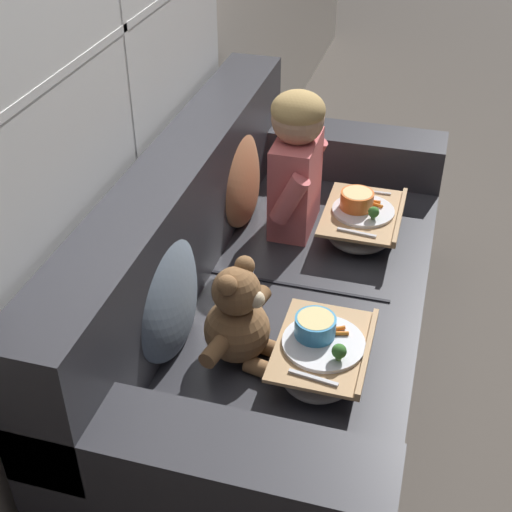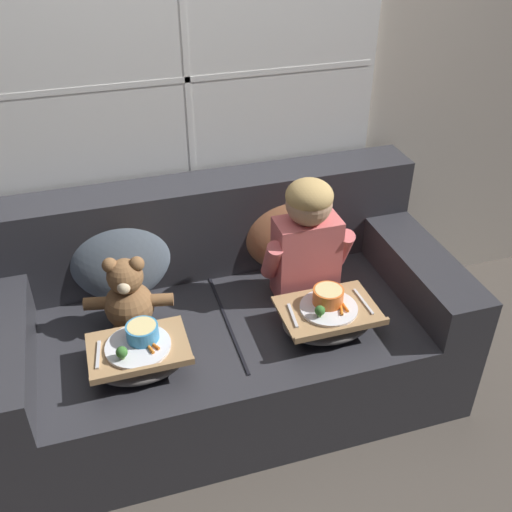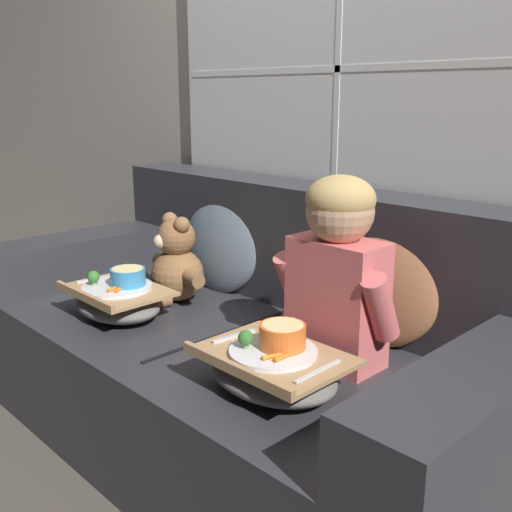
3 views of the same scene
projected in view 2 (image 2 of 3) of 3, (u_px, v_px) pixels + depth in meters
ground_plane at (227, 387)px, 2.78m from camera, size 14.00×14.00×0.00m
wall_back_with_window at (185, 73)px, 2.49m from camera, size 8.00×0.08×2.60m
couch at (221, 326)px, 2.65m from camera, size 1.96×0.96×0.88m
throw_pillow_behind_child at (288, 226)px, 2.74m from camera, size 0.44×0.21×0.45m
throw_pillow_behind_teddy at (120, 253)px, 2.55m from camera, size 0.45×0.22×0.46m
child_figure at (307, 234)px, 2.50m from camera, size 0.39×0.20×0.55m
teddy_bear at (128, 298)px, 2.40m from camera, size 0.36×0.26×0.33m
lap_tray_child at (328, 316)px, 2.43m from camera, size 0.39×0.29×0.18m
lap_tray_teddy at (140, 355)px, 2.24m from camera, size 0.37×0.27×0.18m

